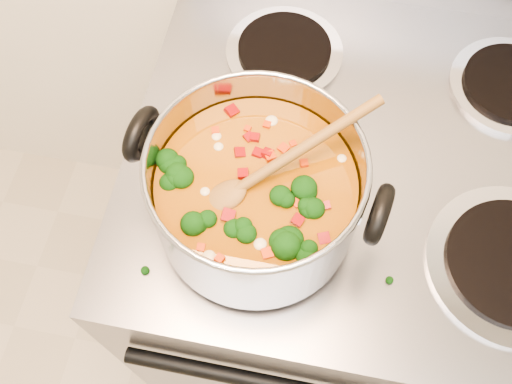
% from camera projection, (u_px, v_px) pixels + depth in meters
% --- Properties ---
extents(electric_range, '(0.78, 0.70, 1.08)m').
position_uv_depth(electric_range, '(345.00, 253.00, 1.27)').
color(electric_range, gray).
rests_on(electric_range, ground).
extents(stockpot, '(0.34, 0.27, 0.16)m').
position_uv_depth(stockpot, '(256.00, 193.00, 0.74)').
color(stockpot, '#A3A3AB').
rests_on(stockpot, electric_range).
extents(wooden_spoon, '(0.21, 0.18, 0.09)m').
position_uv_depth(wooden_spoon, '(264.00, 173.00, 0.70)').
color(wooden_spoon, brown).
rests_on(wooden_spoon, stockpot).
extents(cooktop_crumbs, '(0.35, 0.12, 0.01)m').
position_uv_depth(cooktop_crumbs, '(286.00, 171.00, 0.85)').
color(cooktop_crumbs, black).
rests_on(cooktop_crumbs, electric_range).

